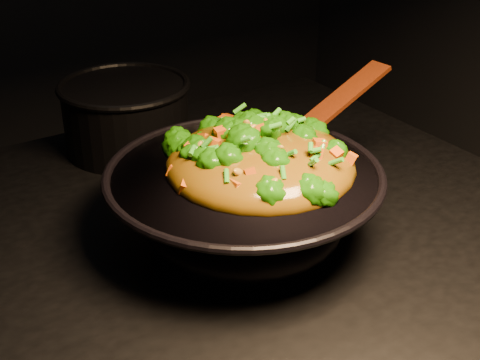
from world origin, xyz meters
TOP-DOWN VIEW (x-y plane):
  - wok at (0.10, -0.05)m, footprint 0.44×0.44m
  - stir_fry at (0.13, -0.05)m, footprint 0.31×0.31m
  - spatula at (0.27, -0.01)m, footprint 0.24×0.06m
  - back_pot at (0.09, 0.32)m, footprint 0.24×0.24m

SIDE VIEW (x-z plane):
  - wok at x=0.10m, z-range 0.90..1.01m
  - back_pot at x=0.09m, z-range 0.90..1.03m
  - spatula at x=0.27m, z-range 1.00..1.10m
  - stir_fry at x=0.13m, z-range 1.01..1.10m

